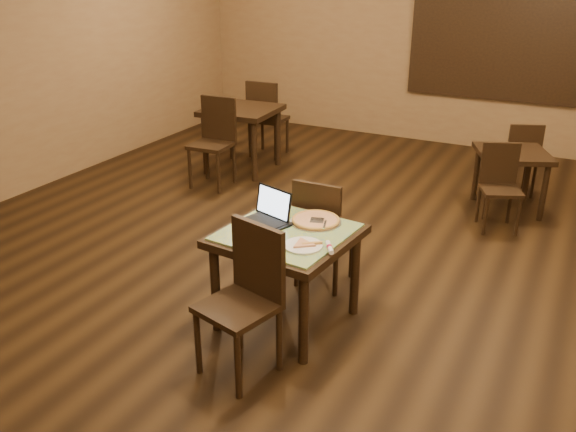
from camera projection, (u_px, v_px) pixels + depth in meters
The scene contains 19 objects.
ground at pixel (303, 295), 5.08m from camera, with size 10.00×10.00×0.00m, color black.
wall_back at pixel (459, 40), 8.57m from camera, with size 8.00×0.02×3.00m, color olive.
mural at pixel (496, 39), 8.31m from camera, with size 2.34×0.05×1.64m.
tiled_table at pixel (287, 244), 4.46m from camera, with size 1.00×1.00×0.76m.
chair_main_near at pixel (247, 291), 3.98m from camera, with size 0.54×0.54×1.03m.
chair_main_far at pixel (321, 227), 5.01m from camera, with size 0.42×0.42×0.96m.
laptop at pixel (270, 213), 4.57m from camera, with size 0.41×0.37×0.24m.
plate at pixel (303, 246), 4.18m from camera, with size 0.27×0.27×0.01m, color white.
pizza_slice at pixel (303, 244), 4.17m from camera, with size 0.18×0.18×0.02m, color beige, non-canonical shape.
pizza_pan at pixel (316, 222), 4.57m from camera, with size 0.39×0.39×0.01m, color silver.
pizza_whole at pixel (316, 220), 4.56m from camera, with size 0.36×0.36×0.03m.
spatula at pixel (317, 220), 4.53m from camera, with size 0.10×0.24×0.01m, color silver.
napkin_roll at pixel (330, 247), 4.13m from camera, with size 0.12×0.16×0.04m.
other_table_a at pixel (512, 161), 6.56m from camera, with size 0.95×0.95×0.67m.
other_table_a_chair_near at pixel (500, 181), 6.18m from camera, with size 0.50×0.50×0.87m.
other_table_a_chair_far at pixel (521, 155), 7.00m from camera, with size 0.50×0.50×0.87m.
other_table_b at pixel (242, 118), 7.80m from camera, with size 0.92×0.92×0.82m.
other_table_b_chair_near at pixel (215, 136), 7.33m from camera, with size 0.49×0.49×1.06m.
other_table_b_chair_far at pixel (266, 115), 8.33m from camera, with size 0.49×0.49×1.06m.
Camera 1 is at (1.90, -3.97, 2.61)m, focal length 38.00 mm.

